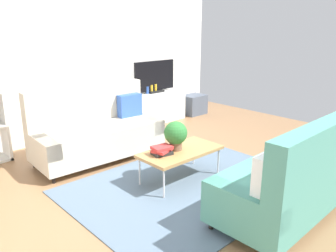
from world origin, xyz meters
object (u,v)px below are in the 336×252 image
object	(u,v)px
potted_plant	(176,134)
bottle_2	(155,88)
table_book_0	(162,153)
bottle_0	(147,90)
couch_green	(294,177)
vase_0	(130,92)
tv	(155,77)
storage_trunk	(194,105)
couch_beige	(97,130)
bottle_1	(151,89)
coffee_table	(181,152)
tv_console	(154,107)
vase_1	(137,91)

from	to	relation	value
potted_plant	bottle_2	xyz separation A→B (m)	(1.60, 2.26, 0.09)
table_book_0	bottle_0	bearing A→B (deg)	54.32
couch_green	vase_0	distance (m)	3.90
tv	bottle_0	world-z (taller)	tv
storage_trunk	bottle_2	size ratio (longest dim) A/B	3.02
couch_beige	storage_trunk	distance (m)	3.16
table_book_0	storage_trunk	bearing A→B (deg)	36.86
vase_0	bottle_0	xyz separation A→B (m)	(0.37, -0.09, -0.01)
bottle_1	bottle_0	bearing A→B (deg)	180.00
bottle_2	storage_trunk	bearing A→B (deg)	-3.13
bottle_1	potted_plant	bearing A→B (deg)	-123.41
couch_beige	tv	xyz separation A→B (m)	(1.94, 0.92, 0.51)
coffee_table	storage_trunk	world-z (taller)	storage_trunk
bottle_1	couch_beige	bearing A→B (deg)	-154.03
couch_green	tv	world-z (taller)	tv
tv	bottle_2	bearing A→B (deg)	-81.36
couch_green	coffee_table	size ratio (longest dim) A/B	1.74
couch_beige	couch_green	xyz separation A→B (m)	(0.67, -2.84, 0.00)
couch_green	vase_0	xyz separation A→B (m)	(0.69, 3.83, 0.28)
tv_console	storage_trunk	xyz separation A→B (m)	(1.10, -0.10, -0.10)
tv	vase_0	size ratio (longest dim) A/B	6.15
vase_0	vase_1	xyz separation A→B (m)	(0.17, 0.00, -0.01)
bottle_1	tv_console	bearing A→B (deg)	20.86
bottle_0	vase_0	bearing A→B (deg)	166.23
storage_trunk	vase_0	xyz separation A→B (m)	(-1.68, 0.15, 0.50)
tv	bottle_1	size ratio (longest dim) A/B	6.07
coffee_table	tv_console	distance (m)	2.83
bottle_2	couch_green	bearing A→B (deg)	-108.84
couch_beige	bottle_1	xyz separation A→B (m)	(1.84, 0.90, 0.28)
couch_green	bottle_1	xyz separation A→B (m)	(1.17, 3.74, 0.28)
storage_trunk	potted_plant	distance (m)	3.50
couch_beige	vase_1	size ratio (longest dim) A/B	13.12
bottle_2	table_book_0	bearing A→B (deg)	-129.13
vase_0	bottle_0	distance (m)	0.38
tv_console	vase_1	xyz separation A→B (m)	(-0.41, 0.05, 0.39)
potted_plant	table_book_0	xyz separation A→B (m)	(-0.24, -0.00, -0.19)
couch_green	bottle_2	bearing A→B (deg)	70.03
tv_console	storage_trunk	size ratio (longest dim) A/B	2.69
bottle_1	bottle_2	world-z (taller)	bottle_2
tv	storage_trunk	distance (m)	1.32
couch_green	table_book_0	world-z (taller)	couch_green
vase_0	coffee_table	bearing A→B (deg)	-112.16
potted_plant	vase_1	size ratio (longest dim) A/B	2.58
bottle_1	table_book_0	bearing A→B (deg)	-127.44
vase_0	tv	bearing A→B (deg)	-6.88
storage_trunk	bottle_0	distance (m)	1.40
vase_1	couch_green	bearing A→B (deg)	-102.68
couch_green	vase_1	size ratio (longest dim) A/B	12.99
potted_plant	bottle_1	world-z (taller)	bottle_1
couch_green	bottle_0	distance (m)	3.89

